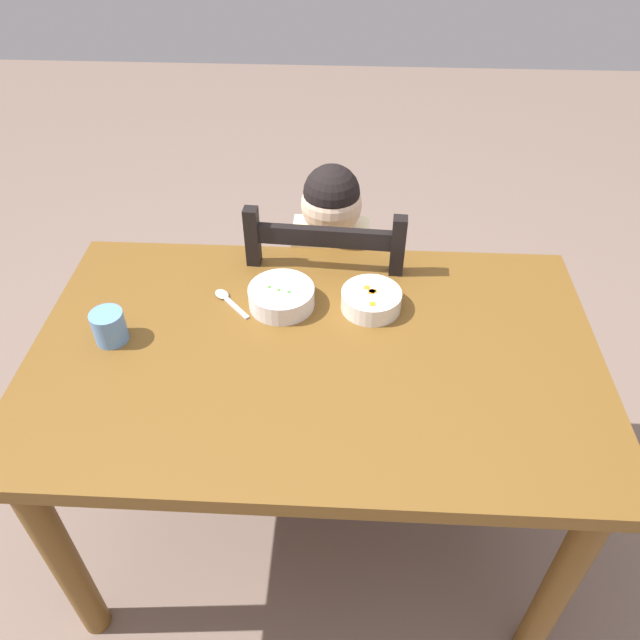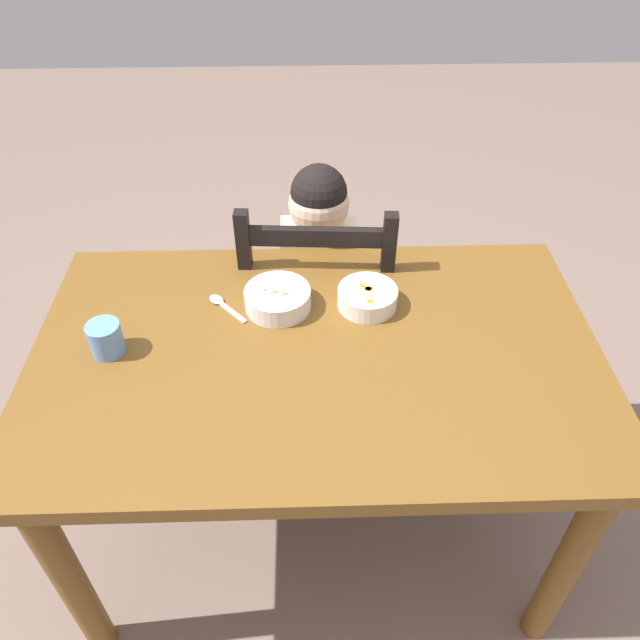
{
  "view_description": "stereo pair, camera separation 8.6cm",
  "coord_description": "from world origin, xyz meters",
  "views": [
    {
      "loc": [
        0.06,
        -1.01,
        1.74
      ],
      "look_at": [
        0.01,
        0.05,
        0.8
      ],
      "focal_mm": 34.56,
      "sensor_mm": 36.0,
      "label": 1
    },
    {
      "loc": [
        -0.02,
        -1.01,
        1.74
      ],
      "look_at": [
        0.01,
        0.05,
        0.8
      ],
      "focal_mm": 34.56,
      "sensor_mm": 36.0,
      "label": 2
    }
  ],
  "objects": [
    {
      "name": "spoon",
      "position": [
        -0.23,
        0.17,
        0.76
      ],
      "size": [
        0.11,
        0.12,
        0.01
      ],
      "color": "silver",
      "rests_on": "dining_table"
    },
    {
      "name": "dining_chair",
      "position": [
        0.02,
        0.45,
        0.45
      ],
      "size": [
        0.45,
        0.45,
        0.92
      ],
      "color": "black",
      "rests_on": "ground"
    },
    {
      "name": "dining_table",
      "position": [
        0.0,
        0.0,
        0.64
      ],
      "size": [
        1.31,
        0.81,
        0.75
      ],
      "color": "brown",
      "rests_on": "ground"
    },
    {
      "name": "child_figure",
      "position": [
        0.02,
        0.45,
        0.64
      ],
      "size": [
        0.32,
        0.31,
        0.97
      ],
      "color": "beige",
      "rests_on": "ground"
    },
    {
      "name": "ground_plane",
      "position": [
        0.0,
        0.0,
        0.0
      ],
      "size": [
        8.0,
        8.0,
        0.0
      ],
      "primitive_type": "plane",
      "color": "#7C6659"
    },
    {
      "name": "bowl_of_carrots",
      "position": [
        0.13,
        0.16,
        0.78
      ],
      "size": [
        0.15,
        0.15,
        0.05
      ],
      "color": "white",
      "rests_on": "dining_table"
    },
    {
      "name": "drinking_cup",
      "position": [
        -0.47,
        0.01,
        0.79
      ],
      "size": [
        0.08,
        0.08,
        0.08
      ],
      "primitive_type": "cylinder",
      "color": "#6295D9",
      "rests_on": "dining_table"
    },
    {
      "name": "bowl_of_peas",
      "position": [
        -0.09,
        0.16,
        0.78
      ],
      "size": [
        0.16,
        0.16,
        0.05
      ],
      "color": "white",
      "rests_on": "dining_table"
    }
  ]
}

